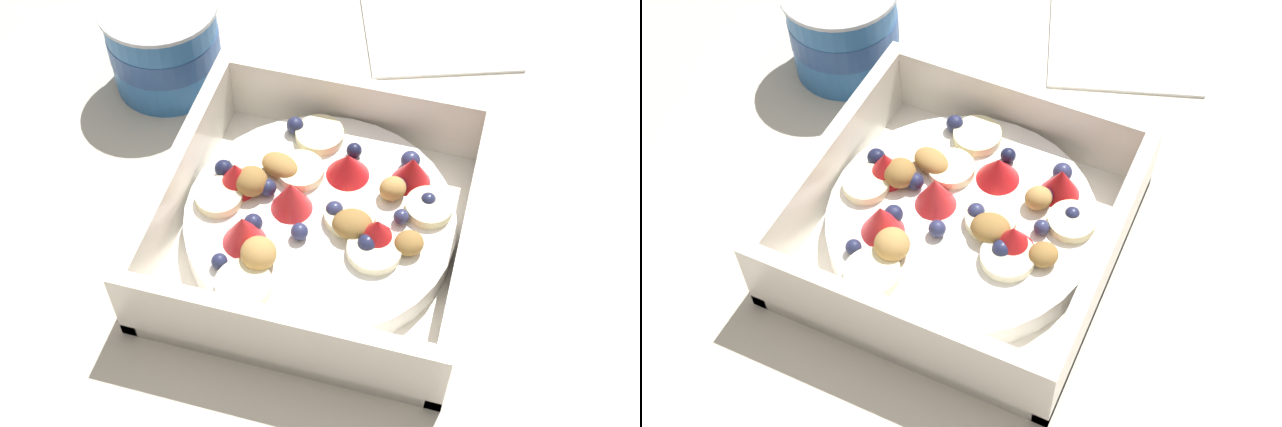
{
  "view_description": "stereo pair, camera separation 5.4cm",
  "coord_description": "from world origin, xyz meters",
  "views": [
    {
      "loc": [
        -0.32,
        -0.08,
        0.46
      ],
      "look_at": [
        -0.01,
        0.01,
        0.03
      ],
      "focal_mm": 47.59,
      "sensor_mm": 36.0,
      "label": 1
    },
    {
      "loc": [
        -0.31,
        -0.13,
        0.46
      ],
      "look_at": [
        -0.01,
        0.01,
        0.03
      ],
      "focal_mm": 47.59,
      "sensor_mm": 36.0,
      "label": 2
    }
  ],
  "objects": [
    {
      "name": "yogurt_cup",
      "position": [
        0.11,
        0.16,
        0.04
      ],
      "size": [
        0.09,
        0.09,
        0.07
      ],
      "color": "#3370B7",
      "rests_on": "ground"
    },
    {
      "name": "fruit_bowl",
      "position": [
        -0.01,
        0.01,
        0.02
      ],
      "size": [
        0.2,
        0.2,
        0.06
      ],
      "color": "white",
      "rests_on": "ground"
    },
    {
      "name": "ground_plane",
      "position": [
        0.0,
        0.0,
        0.0
      ],
      "size": [
        2.4,
        2.4,
        0.0
      ],
      "primitive_type": "plane",
      "color": "beige"
    },
    {
      "name": "folded_napkin",
      "position": [
        0.23,
        -0.03,
        0.0
      ],
      "size": [
        0.15,
        0.15,
        0.01
      ],
      "primitive_type": "cube",
      "rotation": [
        0.0,
        0.0,
        0.33
      ],
      "color": "white",
      "rests_on": "ground"
    }
  ]
}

